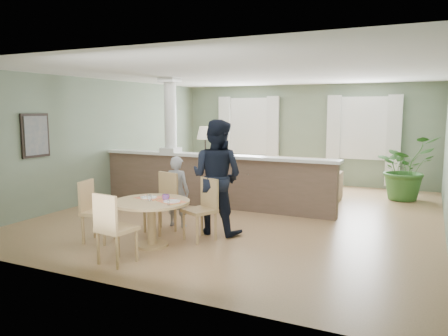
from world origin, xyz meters
The scene contains 12 objects.
ground centered at (0.00, 0.00, 0.00)m, with size 8.00×8.00×0.00m, color tan.
room_shell centered at (-0.03, 0.63, 1.81)m, with size 7.02×8.02×2.71m.
pony_wall centered at (-0.99, 0.20, 0.71)m, with size 5.32×0.38×2.70m.
sofa centered at (-0.14, 1.46, 0.47)m, with size 3.24×1.27×0.95m, color olive.
houseplant centered at (2.70, 2.72, 0.73)m, with size 1.31×1.13×1.45m, color #326026.
dining_table centered at (-0.49, -2.57, 0.55)m, with size 1.14×1.14×0.78m.
chair_far_boy centered at (-0.79, -1.81, 0.54)m, with size 0.53×0.53×0.98m.
chair_far_man centered at (0.03, -1.92, 0.53)m, with size 0.58×0.58×0.96m.
chair_near centered at (-0.49, -3.45, 0.53)m, with size 0.48×0.48×0.96m.
chair_side centered at (-1.43, -2.76, 0.53)m, with size 0.52×0.52×0.95m.
child_person centered at (-0.74, -1.45, 0.62)m, with size 0.45×0.30×1.24m, color gray.
man_person centered at (0.07, -1.52, 0.94)m, with size 0.91×0.71×1.87m, color black.
Camera 1 is at (3.20, -7.83, 2.03)m, focal length 35.00 mm.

